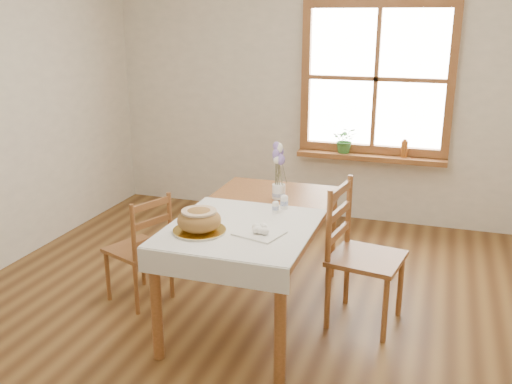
% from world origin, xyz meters
% --- Properties ---
extents(ground, '(5.00, 5.00, 0.00)m').
position_xyz_m(ground, '(0.00, 0.00, 0.00)').
color(ground, brown).
rests_on(ground, ground).
extents(room_walls, '(4.60, 5.10, 2.65)m').
position_xyz_m(room_walls, '(0.00, 0.00, 1.71)').
color(room_walls, beige).
rests_on(room_walls, ground).
extents(window, '(1.46, 0.08, 1.46)m').
position_xyz_m(window, '(0.50, 2.47, 1.45)').
color(window, '#97572E').
rests_on(window, ground).
extents(window_sill, '(1.46, 0.20, 0.05)m').
position_xyz_m(window_sill, '(0.50, 2.40, 0.69)').
color(window_sill, '#97572E').
rests_on(window_sill, ground).
extents(dining_table, '(0.90, 1.60, 0.75)m').
position_xyz_m(dining_table, '(0.00, 0.30, 0.66)').
color(dining_table, '#97572E').
rests_on(dining_table, ground).
extents(table_linen, '(0.91, 0.99, 0.01)m').
position_xyz_m(table_linen, '(0.00, -0.00, 0.76)').
color(table_linen, white).
rests_on(table_linen, dining_table).
extents(chair_left, '(0.52, 0.51, 0.83)m').
position_xyz_m(chair_left, '(-0.88, 0.21, 0.41)').
color(chair_left, '#97572E').
rests_on(chair_left, ground).
extents(chair_right, '(0.55, 0.53, 0.98)m').
position_xyz_m(chair_right, '(0.75, 0.40, 0.49)').
color(chair_right, '#97572E').
rests_on(chair_right, ground).
extents(bread_plate, '(0.38, 0.38, 0.02)m').
position_xyz_m(bread_plate, '(-0.21, -0.17, 0.77)').
color(bread_plate, white).
rests_on(bread_plate, table_linen).
extents(bread_loaf, '(0.27, 0.27, 0.15)m').
position_xyz_m(bread_loaf, '(-0.21, -0.17, 0.85)').
color(bread_loaf, '#9F7138').
rests_on(bread_loaf, bread_plate).
extents(egg_napkin, '(0.32, 0.29, 0.01)m').
position_xyz_m(egg_napkin, '(0.15, -0.09, 0.77)').
color(egg_napkin, white).
rests_on(egg_napkin, table_linen).
extents(eggs, '(0.25, 0.24, 0.05)m').
position_xyz_m(eggs, '(0.15, -0.09, 0.80)').
color(eggs, white).
rests_on(eggs, egg_napkin).
extents(salt_shaker, '(0.05, 0.05, 0.09)m').
position_xyz_m(salt_shaker, '(0.13, 0.32, 0.80)').
color(salt_shaker, white).
rests_on(salt_shaker, table_linen).
extents(pepper_shaker, '(0.06, 0.06, 0.10)m').
position_xyz_m(pepper_shaker, '(0.17, 0.42, 0.81)').
color(pepper_shaker, white).
rests_on(pepper_shaker, table_linen).
extents(flower_vase, '(0.11, 0.11, 0.11)m').
position_xyz_m(flower_vase, '(0.06, 0.64, 0.80)').
color(flower_vase, white).
rests_on(flower_vase, dining_table).
extents(lavender_bouquet, '(0.17, 0.17, 0.32)m').
position_xyz_m(lavender_bouquet, '(0.06, 0.64, 1.01)').
color(lavender_bouquet, '#735CA3').
rests_on(lavender_bouquet, flower_vase).
extents(potted_plant, '(0.27, 0.29, 0.20)m').
position_xyz_m(potted_plant, '(0.24, 2.40, 0.82)').
color(potted_plant, '#336E2C').
rests_on(potted_plant, window_sill).
extents(amber_bottle, '(0.08, 0.08, 0.18)m').
position_xyz_m(amber_bottle, '(0.82, 2.40, 0.80)').
color(amber_bottle, '#98511C').
rests_on(amber_bottle, window_sill).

